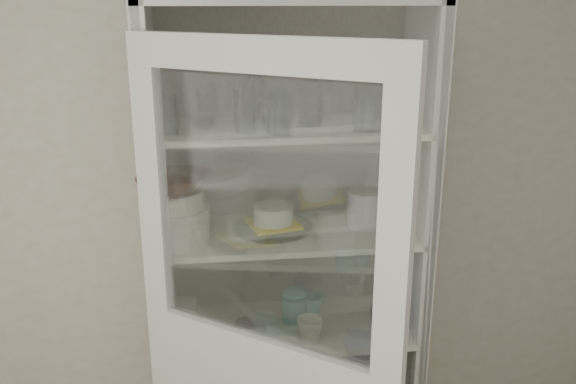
% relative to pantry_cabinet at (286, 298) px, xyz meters
% --- Properties ---
extents(wall_back, '(3.60, 0.02, 2.60)m').
position_rel_pantry_cabinet_xyz_m(wall_back, '(-0.20, 0.16, 0.36)').
color(wall_back, '#B2AD91').
rests_on(wall_back, ground).
extents(pantry_cabinet, '(1.00, 0.45, 2.10)m').
position_rel_pantry_cabinet_xyz_m(pantry_cabinet, '(0.00, 0.00, 0.00)').
color(pantry_cabinet, silver).
rests_on(pantry_cabinet, floor).
extents(tumbler_0, '(0.06, 0.06, 0.12)m').
position_rel_pantry_cabinet_xyz_m(tumbler_0, '(-0.41, -0.17, 0.78)').
color(tumbler_0, silver).
rests_on(tumbler_0, shelf_glass).
extents(tumbler_1, '(0.09, 0.09, 0.14)m').
position_rel_pantry_cabinet_xyz_m(tumbler_1, '(-0.16, -0.18, 0.79)').
color(tumbler_1, silver).
rests_on(tumbler_1, shelf_glass).
extents(tumbler_2, '(0.08, 0.08, 0.13)m').
position_rel_pantry_cabinet_xyz_m(tumbler_2, '(-0.05, -0.19, 0.79)').
color(tumbler_2, silver).
rests_on(tumbler_2, shelf_glass).
extents(tumbler_3, '(0.09, 0.09, 0.15)m').
position_rel_pantry_cabinet_xyz_m(tumbler_3, '(-0.05, -0.21, 0.79)').
color(tumbler_3, silver).
rests_on(tumbler_3, shelf_glass).
extents(tumbler_4, '(0.10, 0.10, 0.16)m').
position_rel_pantry_cabinet_xyz_m(tumbler_4, '(0.25, -0.20, 0.80)').
color(tumbler_4, silver).
rests_on(tumbler_4, shelf_glass).
extents(tumbler_5, '(0.09, 0.09, 0.15)m').
position_rel_pantry_cabinet_xyz_m(tumbler_5, '(0.27, -0.20, 0.80)').
color(tumbler_5, silver).
rests_on(tumbler_5, shelf_glass).
extents(tumbler_6, '(0.08, 0.08, 0.14)m').
position_rel_pantry_cabinet_xyz_m(tumbler_6, '(0.34, -0.22, 0.79)').
color(tumbler_6, silver).
rests_on(tumbler_6, shelf_glass).
extents(tumbler_7, '(0.07, 0.07, 0.13)m').
position_rel_pantry_cabinet_xyz_m(tumbler_7, '(-0.41, -0.07, 0.78)').
color(tumbler_7, silver).
rests_on(tumbler_7, shelf_glass).
extents(tumbler_8, '(0.08, 0.08, 0.13)m').
position_rel_pantry_cabinet_xyz_m(tumbler_8, '(-0.29, -0.09, 0.78)').
color(tumbler_8, silver).
rests_on(tumbler_8, shelf_glass).
extents(tumbler_9, '(0.07, 0.07, 0.13)m').
position_rel_pantry_cabinet_xyz_m(tumbler_9, '(-0.06, -0.08, 0.79)').
color(tumbler_9, silver).
rests_on(tumbler_9, shelf_glass).
extents(tumbler_10, '(0.10, 0.10, 0.15)m').
position_rel_pantry_cabinet_xyz_m(tumbler_10, '(0.07, -0.09, 0.80)').
color(tumbler_10, silver).
rests_on(tumbler_10, shelf_glass).
extents(goblet_0, '(0.08, 0.08, 0.18)m').
position_rel_pantry_cabinet_xyz_m(goblet_0, '(-0.31, 0.05, 0.81)').
color(goblet_0, silver).
rests_on(goblet_0, shelf_glass).
extents(goblet_1, '(0.08, 0.08, 0.19)m').
position_rel_pantry_cabinet_xyz_m(goblet_1, '(-0.11, 0.02, 0.81)').
color(goblet_1, silver).
rests_on(goblet_1, shelf_glass).
extents(goblet_2, '(0.08, 0.08, 0.18)m').
position_rel_pantry_cabinet_xyz_m(goblet_2, '(0.14, 0.05, 0.81)').
color(goblet_2, silver).
rests_on(goblet_2, shelf_glass).
extents(goblet_3, '(0.07, 0.07, 0.16)m').
position_rel_pantry_cabinet_xyz_m(goblet_3, '(0.35, 0.01, 0.80)').
color(goblet_3, silver).
rests_on(goblet_3, shelf_glass).
extents(plate_stack_front, '(0.24, 0.24, 0.13)m').
position_rel_pantry_cabinet_xyz_m(plate_stack_front, '(-0.41, -0.13, 0.38)').
color(plate_stack_front, white).
rests_on(plate_stack_front, shelf_plates).
extents(plate_stack_back, '(0.23, 0.23, 0.08)m').
position_rel_pantry_cabinet_xyz_m(plate_stack_back, '(-0.40, 0.04, 0.36)').
color(plate_stack_back, white).
rests_on(plate_stack_back, shelf_plates).
extents(cream_bowl, '(0.21, 0.21, 0.06)m').
position_rel_pantry_cabinet_xyz_m(cream_bowl, '(-0.41, -0.13, 0.48)').
color(cream_bowl, white).
rests_on(cream_bowl, plate_stack_front).
extents(terracotta_bowl, '(0.28, 0.28, 0.06)m').
position_rel_pantry_cabinet_xyz_m(terracotta_bowl, '(-0.41, -0.13, 0.54)').
color(terracotta_bowl, '#421D0D').
rests_on(terracotta_bowl, cream_bowl).
extents(glass_platter, '(0.36, 0.36, 0.02)m').
position_rel_pantry_cabinet_xyz_m(glass_platter, '(-0.06, -0.06, 0.33)').
color(glass_platter, silver).
rests_on(glass_platter, shelf_plates).
extents(yellow_trivet, '(0.21, 0.21, 0.01)m').
position_rel_pantry_cabinet_xyz_m(yellow_trivet, '(-0.06, -0.06, 0.34)').
color(yellow_trivet, yellow).
rests_on(yellow_trivet, glass_platter).
extents(white_ramekin, '(0.19, 0.19, 0.07)m').
position_rel_pantry_cabinet_xyz_m(white_ramekin, '(-0.06, -0.06, 0.38)').
color(white_ramekin, white).
rests_on(white_ramekin, yellow_trivet).
extents(grey_bowl_stack, '(0.14, 0.14, 0.14)m').
position_rel_pantry_cabinet_xyz_m(grey_bowl_stack, '(0.30, -0.06, 0.39)').
color(grey_bowl_stack, silver).
rests_on(grey_bowl_stack, shelf_plates).
extents(mug_blue, '(0.13, 0.13, 0.10)m').
position_rel_pantry_cabinet_xyz_m(mug_blue, '(0.38, -0.13, -0.03)').
color(mug_blue, navy).
rests_on(mug_blue, shelf_mugs).
extents(mug_teal, '(0.12, 0.12, 0.09)m').
position_rel_pantry_cabinet_xyz_m(mug_teal, '(0.10, -0.02, -0.03)').
color(mug_teal, teal).
rests_on(mug_teal, shelf_mugs).
extents(mug_white, '(0.13, 0.13, 0.09)m').
position_rel_pantry_cabinet_xyz_m(mug_white, '(0.07, -0.20, -0.03)').
color(mug_white, white).
rests_on(mug_white, shelf_mugs).
extents(teal_jar, '(0.10, 0.10, 0.12)m').
position_rel_pantry_cabinet_xyz_m(teal_jar, '(0.03, -0.04, -0.02)').
color(teal_jar, teal).
rests_on(teal_jar, shelf_mugs).
extents(measuring_cups, '(0.10, 0.10, 0.04)m').
position_rel_pantry_cabinet_xyz_m(measuring_cups, '(-0.16, -0.11, -0.06)').
color(measuring_cups, silver).
rests_on(measuring_cups, shelf_mugs).
extents(white_canister, '(0.13, 0.13, 0.12)m').
position_rel_pantry_cabinet_xyz_m(white_canister, '(-0.40, -0.05, -0.02)').
color(white_canister, white).
rests_on(white_canister, shelf_mugs).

